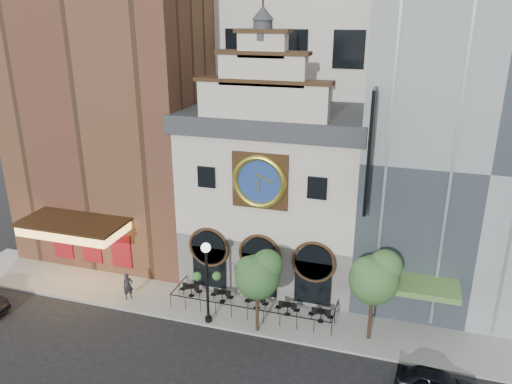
{
  "coord_description": "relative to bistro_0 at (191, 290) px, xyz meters",
  "views": [
    {
      "loc": [
        8.45,
        -24.21,
        18.46
      ],
      "look_at": [
        -0.91,
        6.0,
        7.0
      ],
      "focal_mm": 35.0,
      "sensor_mm": 36.0,
      "label": 1
    }
  ],
  "objects": [
    {
      "name": "bistro_1",
      "position": [
        2.28,
        -0.05,
        0.0
      ],
      "size": [
        1.58,
        0.68,
        0.9
      ],
      "color": "black",
      "rests_on": "sidewalk"
    },
    {
      "name": "sidewalk",
      "position": [
        4.55,
        -0.29,
        -0.54
      ],
      "size": [
        44.0,
        5.0,
        0.15
      ],
      "primitive_type": "cube",
      "color": "gray",
      "rests_on": "ground"
    },
    {
      "name": "retail_building",
      "position": [
        17.54,
        7.2,
        9.53
      ],
      "size": [
        14.0,
        14.4,
        20.0
      ],
      "color": "gray",
      "rests_on": "ground"
    },
    {
      "name": "bistro_0",
      "position": [
        0.0,
        0.0,
        0.0
      ],
      "size": [
        1.58,
        0.68,
        0.9
      ],
      "color": "black",
      "rests_on": "sidewalk"
    },
    {
      "name": "bistro_2",
      "position": [
        4.71,
        -0.11,
        0.0
      ],
      "size": [
        1.58,
        0.68,
        0.9
      ],
      "color": "black",
      "rests_on": "sidewalk"
    },
    {
      "name": "theater_building",
      "position": [
        -8.45,
        7.17,
        11.99
      ],
      "size": [
        14.0,
        15.6,
        25.0
      ],
      "color": "brown",
      "rests_on": "ground"
    },
    {
      "name": "clock_building",
      "position": [
        4.55,
        5.04,
        6.07
      ],
      "size": [
        12.6,
        8.78,
        18.65
      ],
      "color": "#605E5B",
      "rests_on": "ground"
    },
    {
      "name": "pedestrian",
      "position": [
        -3.92,
        -1.51,
        0.47
      ],
      "size": [
        0.78,
        0.8,
        1.86
      ],
      "primitive_type": "imported",
      "rotation": [
        0.0,
        0.0,
        0.84
      ],
      "color": "black",
      "rests_on": "sidewalk"
    },
    {
      "name": "lamppost",
      "position": [
        2.25,
        -2.39,
        2.88
      ],
      "size": [
        1.67,
        0.93,
        5.41
      ],
      "rotation": [
        0.0,
        0.0,
        0.32
      ],
      "color": "black",
      "rests_on": "sidewalk"
    },
    {
      "name": "bistro_3",
      "position": [
        6.82,
        -0.23,
        0.0
      ],
      "size": [
        1.58,
        0.68,
        0.9
      ],
      "color": "black",
      "rests_on": "sidewalk"
    },
    {
      "name": "car_right",
      "position": [
        15.75,
        -4.79,
        0.09
      ],
      "size": [
        4.25,
        1.93,
        1.41
      ],
      "primitive_type": "imported",
      "rotation": [
        0.0,
        0.0,
        1.51
      ],
      "color": "black",
      "rests_on": "ground"
    },
    {
      "name": "ground",
      "position": [
        4.55,
        -2.79,
        -0.61
      ],
      "size": [
        120.0,
        120.0,
        0.0
      ],
      "primitive_type": "plane",
      "color": "black",
      "rests_on": "ground"
    },
    {
      "name": "tree_right",
      "position": [
        12.07,
        -1.13,
        3.71
      ],
      "size": [
        2.95,
        2.84,
        5.69
      ],
      "color": "#382619",
      "rests_on": "sidewalk"
    },
    {
      "name": "tree_left",
      "position": [
        5.5,
        -2.35,
        3.44
      ],
      "size": [
        2.77,
        2.66,
        5.33
      ],
      "color": "#382619",
      "rests_on": "sidewalk"
    },
    {
      "name": "cafe_railing",
      "position": [
        4.55,
        -0.29,
        -0.01
      ],
      "size": [
        10.6,
        2.6,
        0.9
      ],
      "primitive_type": null,
      "color": "black",
      "rests_on": "sidewalk"
    },
    {
      "name": "bistro_4",
      "position": [
        8.99,
        -0.34,
        0.0
      ],
      "size": [
        1.58,
        0.68,
        0.9
      ],
      "color": "black",
      "rests_on": "sidewalk"
    }
  ]
}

